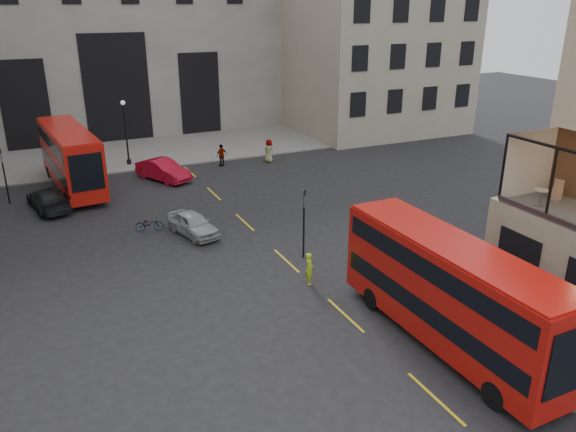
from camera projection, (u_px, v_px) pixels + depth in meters
name	position (u px, v px, depth m)	size (l,w,h in m)	color
ground	(480.00, 383.00, 19.96)	(140.00, 140.00, 0.00)	black
gateway	(103.00, 37.00, 55.09)	(35.00, 10.60, 18.00)	#9E9A93
building_right	(364.00, 25.00, 57.93)	(16.60, 18.60, 20.00)	#A09381
pavement_far	(121.00, 154.00, 49.61)	(40.00, 12.00, 0.12)	slate
traffic_light_near	(304.00, 215.00, 28.81)	(0.16, 0.20, 3.80)	black
traffic_light_far	(3.00, 168.00, 36.74)	(0.16, 0.20, 3.80)	black
street_lamp_b	(126.00, 137.00, 45.40)	(0.36, 0.36, 5.33)	black
bus_near	(450.00, 288.00, 21.47)	(2.61, 10.75, 4.28)	#A8110B
bus_far	(70.00, 155.00, 39.79)	(3.46, 11.12, 4.37)	#B8150C
car_a	(193.00, 224.00, 32.35)	(1.57, 3.89, 1.33)	#999BA0
car_b	(163.00, 170.00, 42.23)	(1.66, 4.75, 1.56)	#A80A1F
car_c	(48.00, 199.00, 36.29)	(1.98, 4.87, 1.41)	black
bicycle	(149.00, 224.00, 33.02)	(0.56, 1.61, 0.85)	gray
cyclist	(309.00, 268.00, 26.68)	(0.58, 0.38, 1.59)	#B9F519
pedestrian_b	(64.00, 176.00, 40.65)	(1.07, 0.62, 1.66)	gray
pedestrian_c	(222.00, 155.00, 45.75)	(1.07, 0.45, 1.83)	gray
pedestrian_d	(269.00, 151.00, 46.89)	(0.95, 0.62, 1.94)	gray
cafe_table_far	(541.00, 195.00, 23.52)	(0.58, 0.58, 0.72)	beige
cafe_chair_d	(555.00, 193.00, 24.44)	(0.49, 0.49, 0.86)	tan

